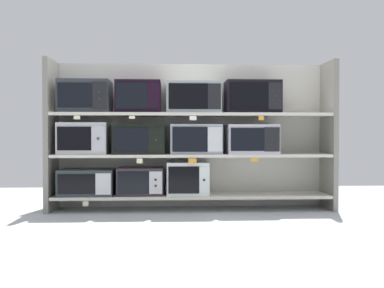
{
  "coord_description": "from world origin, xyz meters",
  "views": [
    {
      "loc": [
        -0.21,
        -4.57,
        0.76
      ],
      "look_at": [
        0.0,
        0.0,
        0.67
      ],
      "focal_mm": 41.93,
      "sensor_mm": 36.0,
      "label": 1
    }
  ],
  "objects_px": {
    "microwave_6": "(251,139)",
    "microwave_2": "(188,178)",
    "microwave_0": "(87,182)",
    "microwave_3": "(84,138)",
    "microwave_5": "(196,139)",
    "microwave_9": "(193,98)",
    "microwave_7": "(85,97)",
    "microwave_10": "(252,97)",
    "microwave_1": "(141,181)",
    "microwave_4": "(140,140)",
    "microwave_8": "(139,97)"
  },
  "relations": [
    {
      "from": "microwave_0",
      "to": "microwave_5",
      "type": "height_order",
      "value": "microwave_5"
    },
    {
      "from": "microwave_1",
      "to": "microwave_8",
      "type": "xyz_separation_m",
      "value": [
        -0.02,
        0.0,
        0.85
      ]
    },
    {
      "from": "microwave_1",
      "to": "microwave_4",
      "type": "distance_m",
      "value": 0.42
    },
    {
      "from": "microwave_0",
      "to": "microwave_9",
      "type": "height_order",
      "value": "microwave_9"
    },
    {
      "from": "microwave_3",
      "to": "microwave_8",
      "type": "bearing_deg",
      "value": -0.03
    },
    {
      "from": "microwave_4",
      "to": "microwave_3",
      "type": "bearing_deg",
      "value": 179.96
    },
    {
      "from": "microwave_0",
      "to": "microwave_9",
      "type": "bearing_deg",
      "value": -0.02
    },
    {
      "from": "microwave_5",
      "to": "microwave_9",
      "type": "xyz_separation_m",
      "value": [
        -0.02,
        0.0,
        0.42
      ]
    },
    {
      "from": "microwave_3",
      "to": "microwave_10",
      "type": "bearing_deg",
      "value": -0.01
    },
    {
      "from": "microwave_2",
      "to": "microwave_5",
      "type": "relative_size",
      "value": 0.82
    },
    {
      "from": "microwave_5",
      "to": "microwave_2",
      "type": "bearing_deg",
      "value": -180.0
    },
    {
      "from": "microwave_1",
      "to": "microwave_6",
      "type": "distance_m",
      "value": 1.21
    },
    {
      "from": "microwave_7",
      "to": "microwave_9",
      "type": "height_order",
      "value": "microwave_7"
    },
    {
      "from": "microwave_5",
      "to": "microwave_8",
      "type": "relative_size",
      "value": 1.16
    },
    {
      "from": "microwave_3",
      "to": "microwave_4",
      "type": "xyz_separation_m",
      "value": [
        0.56,
        -0.0,
        -0.01
      ]
    },
    {
      "from": "microwave_1",
      "to": "microwave_10",
      "type": "relative_size",
      "value": 0.84
    },
    {
      "from": "microwave_1",
      "to": "microwave_2",
      "type": "distance_m",
      "value": 0.48
    },
    {
      "from": "microwave_8",
      "to": "microwave_9",
      "type": "height_order",
      "value": "microwave_8"
    },
    {
      "from": "microwave_6",
      "to": "microwave_7",
      "type": "relative_size",
      "value": 1.01
    },
    {
      "from": "microwave_9",
      "to": "microwave_6",
      "type": "bearing_deg",
      "value": 0.02
    },
    {
      "from": "microwave_0",
      "to": "microwave_3",
      "type": "relative_size",
      "value": 1.11
    },
    {
      "from": "microwave_3",
      "to": "microwave_9",
      "type": "bearing_deg",
      "value": -0.02
    },
    {
      "from": "microwave_2",
      "to": "microwave_7",
      "type": "distance_m",
      "value": 1.32
    },
    {
      "from": "microwave_4",
      "to": "microwave_9",
      "type": "relative_size",
      "value": 0.95
    },
    {
      "from": "microwave_10",
      "to": "microwave_9",
      "type": "bearing_deg",
      "value": 180.0
    },
    {
      "from": "microwave_4",
      "to": "microwave_5",
      "type": "xyz_separation_m",
      "value": [
        0.57,
        0.0,
        0.0
      ]
    },
    {
      "from": "microwave_7",
      "to": "microwave_10",
      "type": "height_order",
      "value": "microwave_10"
    },
    {
      "from": "microwave_0",
      "to": "microwave_1",
      "type": "bearing_deg",
      "value": -0.03
    },
    {
      "from": "microwave_0",
      "to": "microwave_1",
      "type": "distance_m",
      "value": 0.54
    },
    {
      "from": "microwave_0",
      "to": "microwave_5",
      "type": "distance_m",
      "value": 1.18
    },
    {
      "from": "microwave_1",
      "to": "microwave_3",
      "type": "distance_m",
      "value": 0.71
    },
    {
      "from": "microwave_2",
      "to": "microwave_5",
      "type": "bearing_deg",
      "value": 0.0
    },
    {
      "from": "microwave_1",
      "to": "microwave_7",
      "type": "bearing_deg",
      "value": 179.97
    },
    {
      "from": "microwave_3",
      "to": "microwave_7",
      "type": "bearing_deg",
      "value": -0.17
    },
    {
      "from": "microwave_3",
      "to": "microwave_8",
      "type": "relative_size",
      "value": 1.09
    },
    {
      "from": "microwave_3",
      "to": "microwave_5",
      "type": "xyz_separation_m",
      "value": [
        1.13,
        -0.0,
        -0.01
      ]
    },
    {
      "from": "microwave_0",
      "to": "microwave_4",
      "type": "distance_m",
      "value": 0.68
    },
    {
      "from": "microwave_5",
      "to": "microwave_3",
      "type": "bearing_deg",
      "value": 179.98
    },
    {
      "from": "microwave_1",
      "to": "microwave_6",
      "type": "xyz_separation_m",
      "value": [
        1.13,
        0.0,
        0.43
      ]
    },
    {
      "from": "microwave_10",
      "to": "microwave_3",
      "type": "bearing_deg",
      "value": 179.99
    },
    {
      "from": "microwave_2",
      "to": "microwave_9",
      "type": "bearing_deg",
      "value": 0.02
    },
    {
      "from": "microwave_1",
      "to": "microwave_6",
      "type": "bearing_deg",
      "value": 0.01
    },
    {
      "from": "microwave_3",
      "to": "microwave_8",
      "type": "xyz_separation_m",
      "value": [
        0.55,
        -0.0,
        0.42
      ]
    },
    {
      "from": "microwave_5",
      "to": "microwave_7",
      "type": "relative_size",
      "value": 1.02
    },
    {
      "from": "microwave_2",
      "to": "microwave_3",
      "type": "relative_size",
      "value": 0.87
    },
    {
      "from": "microwave_6",
      "to": "microwave_9",
      "type": "height_order",
      "value": "microwave_9"
    },
    {
      "from": "microwave_6",
      "to": "microwave_2",
      "type": "bearing_deg",
      "value": -179.98
    },
    {
      "from": "microwave_1",
      "to": "microwave_4",
      "type": "bearing_deg",
      "value": -179.78
    },
    {
      "from": "microwave_5",
      "to": "microwave_9",
      "type": "distance_m",
      "value": 0.42
    },
    {
      "from": "microwave_9",
      "to": "microwave_10",
      "type": "height_order",
      "value": "microwave_10"
    }
  ]
}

